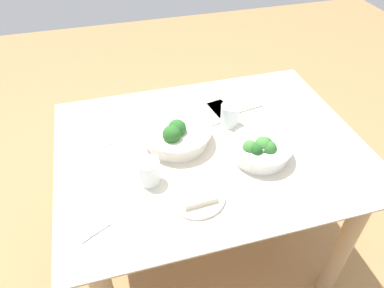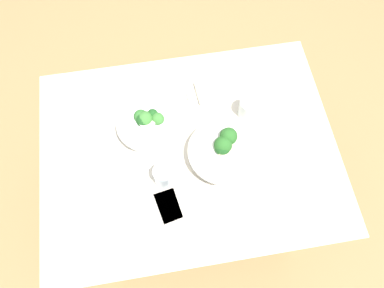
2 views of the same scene
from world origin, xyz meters
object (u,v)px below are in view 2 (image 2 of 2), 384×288
(broccoli_bowl_far, at_px, (146,125))
(water_glass_side, at_px, (164,175))
(fork_by_far_bowl, at_px, (220,221))
(broccoli_bowl_near, at_px, (223,152))
(napkin_folded_lower, at_px, (186,195))
(bread_side_plate, at_px, (210,93))
(water_glass_center, at_px, (248,108))
(table_knife_left, at_px, (279,178))
(fork_by_near_bowl, at_px, (283,72))
(napkin_folded_upper, at_px, (151,216))

(broccoli_bowl_far, height_order, water_glass_side, broccoli_bowl_far)
(water_glass_side, xyz_separation_m, fork_by_far_bowl, (0.17, -0.19, -0.04))
(broccoli_bowl_near, distance_m, water_glass_side, 0.24)
(broccoli_bowl_near, relative_size, napkin_folded_lower, 1.19)
(bread_side_plate, relative_size, water_glass_center, 2.14)
(water_glass_center, xyz_separation_m, fork_by_far_bowl, (-0.19, -0.41, -0.04))
(water_glass_center, bearing_deg, table_knife_left, -79.03)
(water_glass_center, distance_m, fork_by_near_bowl, 0.26)
(fork_by_near_bowl, relative_size, napkin_folded_upper, 0.45)
(broccoli_bowl_far, bearing_deg, bread_side_plate, 23.40)
(water_glass_side, relative_size, napkin_folded_lower, 0.40)
(bread_side_plate, xyz_separation_m, water_glass_side, (-0.23, -0.33, 0.03))
(bread_side_plate, distance_m, water_glass_side, 0.41)
(bread_side_plate, height_order, water_glass_center, water_glass_center)
(broccoli_bowl_far, xyz_separation_m, fork_by_far_bowl, (0.21, -0.40, -0.04))
(table_knife_left, xyz_separation_m, napkin_folded_upper, (-0.49, -0.06, 0.00))
(water_glass_side, height_order, fork_by_far_bowl, water_glass_side)
(bread_side_plate, bearing_deg, fork_by_near_bowl, 9.62)
(broccoli_bowl_far, bearing_deg, fork_by_far_bowl, -62.51)
(broccoli_bowl_near, bearing_deg, napkin_folded_upper, -148.04)
(napkin_folded_upper, bearing_deg, water_glass_side, 62.99)
(napkin_folded_lower, bearing_deg, fork_by_far_bowl, -47.69)
(bread_side_plate, relative_size, table_knife_left, 0.90)
(fork_by_far_bowl, height_order, table_knife_left, same)
(broccoli_bowl_far, bearing_deg, napkin_folded_upper, -94.45)
(broccoli_bowl_far, relative_size, napkin_folded_upper, 1.03)
(water_glass_side, relative_size, table_knife_left, 0.42)
(bread_side_plate, distance_m, fork_by_near_bowl, 0.33)
(broccoli_bowl_far, height_order, napkin_folded_lower, broccoli_bowl_far)
(broccoli_bowl_far, xyz_separation_m, fork_by_near_bowl, (0.60, 0.17, -0.04))
(broccoli_bowl_near, relative_size, bread_side_plate, 1.39)
(napkin_folded_lower, bearing_deg, water_glass_side, 132.62)
(broccoli_bowl_far, bearing_deg, water_glass_side, -79.94)
(napkin_folded_upper, bearing_deg, broccoli_bowl_far, 85.55)
(bread_side_plate, xyz_separation_m, table_knife_left, (0.19, -0.40, -0.01))
(broccoli_bowl_far, height_order, napkin_folded_upper, broccoli_bowl_far)
(bread_side_plate, xyz_separation_m, napkin_folded_lower, (-0.16, -0.41, -0.01))
(napkin_folded_lower, bearing_deg, table_knife_left, 1.80)
(bread_side_plate, xyz_separation_m, fork_by_near_bowl, (0.33, 0.06, -0.01))
(fork_by_far_bowl, bearing_deg, water_glass_side, -176.93)
(bread_side_plate, distance_m, table_knife_left, 0.44)
(water_glass_side, bearing_deg, fork_by_near_bowl, 34.81)
(napkin_folded_lower, bearing_deg, water_glass_center, 45.17)
(fork_by_near_bowl, height_order, napkin_folded_lower, napkin_folded_lower)
(fork_by_near_bowl, relative_size, table_knife_left, 0.46)
(broccoli_bowl_far, bearing_deg, fork_by_near_bowl, 16.13)
(bread_side_plate, bearing_deg, napkin_folded_upper, -122.91)
(broccoli_bowl_near, height_order, bread_side_plate, broccoli_bowl_near)
(fork_by_far_bowl, bearing_deg, napkin_folded_lower, -177.05)
(broccoli_bowl_near, relative_size, napkin_folded_upper, 1.22)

